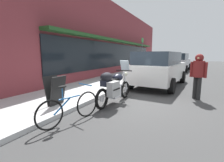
% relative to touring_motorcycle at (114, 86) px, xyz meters
% --- Properties ---
extents(ground_plane, '(80.00, 80.00, 0.00)m').
position_rel_touring_motorcycle_xyz_m(ground_plane, '(0.61, -0.32, -0.60)').
color(ground_plane, '#3B3B3B').
extents(storefront_building, '(24.14, 0.90, 5.53)m').
position_rel_touring_motorcycle_xyz_m(storefront_building, '(8.67, 3.62, 2.11)').
color(storefront_building, brown).
rests_on(storefront_building, ground_plane).
extents(sidewalk_curb, '(30.00, 2.75, 0.12)m').
position_rel_touring_motorcycle_xyz_m(sidewalk_curb, '(9.61, 2.10, -0.54)').
color(sidewalk_curb, '#B3B3B3').
rests_on(sidewalk_curb, ground_plane).
extents(touring_motorcycle, '(2.15, 0.62, 1.39)m').
position_rel_touring_motorcycle_xyz_m(touring_motorcycle, '(0.00, 0.00, 0.00)').
color(touring_motorcycle, black).
rests_on(touring_motorcycle, ground_plane).
extents(parked_bicycle, '(1.66, 0.59, 0.92)m').
position_rel_touring_motorcycle_xyz_m(parked_bicycle, '(-1.78, 0.29, -0.23)').
color(parked_bicycle, black).
rests_on(parked_bicycle, ground_plane).
extents(parked_minivan, '(4.86, 2.38, 1.72)m').
position_rel_touring_motorcycle_xyz_m(parked_minivan, '(3.91, -0.72, 0.32)').
color(parked_minivan, silver).
rests_on(parked_minivan, ground_plane).
extents(pedestrian_walking, '(0.47, 0.54, 1.62)m').
position_rel_touring_motorcycle_xyz_m(pedestrian_walking, '(1.88, -2.43, 0.42)').
color(pedestrian_walking, black).
rests_on(pedestrian_walking, ground_plane).
extents(sandwich_board_sign, '(0.55, 0.40, 0.86)m').
position_rel_touring_motorcycle_xyz_m(sandwich_board_sign, '(-1.14, 1.37, -0.05)').
color(sandwich_board_sign, black).
rests_on(sandwich_board_sign, sidewalk_curb).
extents(parking_sign_pole, '(0.44, 0.07, 2.72)m').
position_rel_touring_motorcycle_xyz_m(parking_sign_pole, '(7.54, 1.24, 1.11)').
color(parking_sign_pole, '#59595B').
rests_on(parking_sign_pole, sidewalk_curb).
extents(parked_car_down_block, '(5.01, 2.27, 1.71)m').
position_rel_touring_motorcycle_xyz_m(parked_car_down_block, '(12.92, -0.92, 0.31)').
color(parked_car_down_block, '#B7B7BC').
rests_on(parked_car_down_block, ground_plane).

